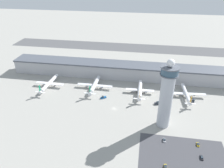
{
  "coord_description": "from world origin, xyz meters",
  "views": [
    {
      "loc": [
        26.45,
        -173.66,
        122.47
      ],
      "look_at": [
        -6.5,
        26.09,
        12.73
      ],
      "focal_mm": 35.0,
      "sensor_mm": 36.0,
      "label": 1
    }
  ],
  "objects_px": {
    "service_truck_catering": "(158,103)",
    "car_green_van": "(164,140)",
    "airplane_gate_bravo": "(95,85)",
    "car_silver_sedan": "(165,167)",
    "airplane_gate_delta": "(186,94)",
    "car_blue_compact": "(202,158)",
    "control_tower": "(166,95)",
    "car_red_hatchback": "(198,144)",
    "airplane_gate_charlie": "(140,90)",
    "service_truck_baggage": "(103,97)",
    "service_truck_fuel": "(193,101)",
    "airplane_gate_alpha": "(49,83)"
  },
  "relations": [
    {
      "from": "airplane_gate_alpha",
      "to": "airplane_gate_bravo",
      "type": "xyz_separation_m",
      "value": [
        52.18,
        4.66,
        -0.1
      ]
    },
    {
      "from": "service_truck_catering",
      "to": "car_silver_sedan",
      "type": "distance_m",
      "value": 79.12
    },
    {
      "from": "car_blue_compact",
      "to": "car_red_hatchback",
      "type": "distance_m",
      "value": 13.3
    },
    {
      "from": "airplane_gate_delta",
      "to": "car_silver_sedan",
      "type": "height_order",
      "value": "airplane_gate_delta"
    },
    {
      "from": "airplane_gate_bravo",
      "to": "car_silver_sedan",
      "type": "height_order",
      "value": "airplane_gate_bravo"
    },
    {
      "from": "service_truck_catering",
      "to": "car_blue_compact",
      "type": "xyz_separation_m",
      "value": [
        29.41,
        -66.14,
        -0.55
      ]
    },
    {
      "from": "control_tower",
      "to": "car_green_van",
      "type": "distance_m",
      "value": 36.04
    },
    {
      "from": "control_tower",
      "to": "airplane_gate_delta",
      "type": "relative_size",
      "value": 1.47
    },
    {
      "from": "car_blue_compact",
      "to": "airplane_gate_bravo",
      "type": "bearing_deg",
      "value": 138.95
    },
    {
      "from": "airplane_gate_charlie",
      "to": "car_blue_compact",
      "type": "height_order",
      "value": "airplane_gate_charlie"
    },
    {
      "from": "service_truck_fuel",
      "to": "car_red_hatchback",
      "type": "relative_size",
      "value": 1.92
    },
    {
      "from": "airplane_gate_alpha",
      "to": "car_green_van",
      "type": "relative_size",
      "value": 10.14
    },
    {
      "from": "airplane_gate_alpha",
      "to": "service_truck_fuel",
      "type": "distance_m",
      "value": 158.61
    },
    {
      "from": "airplane_gate_charlie",
      "to": "car_red_hatchback",
      "type": "height_order",
      "value": "airplane_gate_charlie"
    },
    {
      "from": "control_tower",
      "to": "car_blue_compact",
      "type": "relative_size",
      "value": 12.84
    },
    {
      "from": "service_truck_baggage",
      "to": "car_silver_sedan",
      "type": "relative_size",
      "value": 1.32
    },
    {
      "from": "service_truck_catering",
      "to": "service_truck_fuel",
      "type": "height_order",
      "value": "service_truck_fuel"
    },
    {
      "from": "airplane_gate_alpha",
      "to": "car_red_hatchback",
      "type": "distance_m",
      "value": 167.14
    },
    {
      "from": "service_truck_catering",
      "to": "car_red_hatchback",
      "type": "height_order",
      "value": "service_truck_catering"
    },
    {
      "from": "airplane_gate_charlie",
      "to": "service_truck_catering",
      "type": "relative_size",
      "value": 4.62
    },
    {
      "from": "airplane_gate_bravo",
      "to": "airplane_gate_alpha",
      "type": "bearing_deg",
      "value": -174.9
    },
    {
      "from": "airplane_gate_bravo",
      "to": "control_tower",
      "type": "bearing_deg",
      "value": -35.74
    },
    {
      "from": "airplane_gate_alpha",
      "to": "service_truck_baggage",
      "type": "bearing_deg",
      "value": -12.19
    },
    {
      "from": "airplane_gate_alpha",
      "to": "service_truck_baggage",
      "type": "distance_m",
      "value": 67.65
    },
    {
      "from": "airplane_gate_charlie",
      "to": "airplane_gate_delta",
      "type": "relative_size",
      "value": 0.95
    },
    {
      "from": "airplane_gate_charlie",
      "to": "airplane_gate_delta",
      "type": "height_order",
      "value": "airplane_gate_charlie"
    },
    {
      "from": "airplane_gate_delta",
      "to": "car_silver_sedan",
      "type": "relative_size",
      "value": 8.75
    },
    {
      "from": "airplane_gate_bravo",
      "to": "car_silver_sedan",
      "type": "relative_size",
      "value": 8.45
    },
    {
      "from": "control_tower",
      "to": "car_red_hatchback",
      "type": "height_order",
      "value": "control_tower"
    },
    {
      "from": "airplane_gate_delta",
      "to": "service_truck_catering",
      "type": "bearing_deg",
      "value": -147.03
    },
    {
      "from": "airplane_gate_bravo",
      "to": "car_red_hatchback",
      "type": "bearing_deg",
      "value": -36.52
    },
    {
      "from": "car_red_hatchback",
      "to": "airplane_gate_delta",
      "type": "bearing_deg",
      "value": 90.35
    },
    {
      "from": "service_truck_catering",
      "to": "car_green_van",
      "type": "xyz_separation_m",
      "value": [
        3.54,
        -52.2,
        -0.47
      ]
    },
    {
      "from": "service_truck_fuel",
      "to": "car_blue_compact",
      "type": "height_order",
      "value": "service_truck_fuel"
    },
    {
      "from": "service_truck_baggage",
      "to": "car_blue_compact",
      "type": "xyz_separation_m",
      "value": [
        86.32,
        -68.32,
        -0.33
      ]
    },
    {
      "from": "airplane_gate_charlie",
      "to": "car_green_van",
      "type": "xyz_separation_m",
      "value": [
        23.16,
        -70.85,
        -3.56
      ]
    },
    {
      "from": "airplane_gate_delta",
      "to": "airplane_gate_charlie",
      "type": "bearing_deg",
      "value": 179.94
    },
    {
      "from": "airplane_gate_delta",
      "to": "car_red_hatchback",
      "type": "height_order",
      "value": "airplane_gate_delta"
    },
    {
      "from": "service_truck_catering",
      "to": "car_silver_sedan",
      "type": "xyz_separation_m",
      "value": [
        3.03,
        -79.06,
        -0.49
      ]
    },
    {
      "from": "control_tower",
      "to": "service_truck_catering",
      "type": "relative_size",
      "value": 7.13
    },
    {
      "from": "airplane_gate_delta",
      "to": "car_blue_compact",
      "type": "bearing_deg",
      "value": -89.5
    },
    {
      "from": "control_tower",
      "to": "airplane_gate_bravo",
      "type": "relative_size",
      "value": 1.52
    },
    {
      "from": "control_tower",
      "to": "car_silver_sedan",
      "type": "bearing_deg",
      "value": -89.72
    },
    {
      "from": "control_tower",
      "to": "service_truck_baggage",
      "type": "bearing_deg",
      "value": 150.33
    },
    {
      "from": "control_tower",
      "to": "car_silver_sedan",
      "type": "xyz_separation_m",
      "value": [
        0.23,
        -47.23,
        -29.73
      ]
    },
    {
      "from": "car_red_hatchback",
      "to": "control_tower",
      "type": "bearing_deg",
      "value": 141.39
    },
    {
      "from": "control_tower",
      "to": "car_silver_sedan",
      "type": "relative_size",
      "value": 12.82
    },
    {
      "from": "service_truck_baggage",
      "to": "car_silver_sedan",
      "type": "height_order",
      "value": "service_truck_baggage"
    },
    {
      "from": "airplane_gate_charlie",
      "to": "car_green_van",
      "type": "distance_m",
      "value": 74.62
    },
    {
      "from": "car_red_hatchback",
      "to": "service_truck_catering",
      "type": "bearing_deg",
      "value": 118.84
    }
  ]
}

